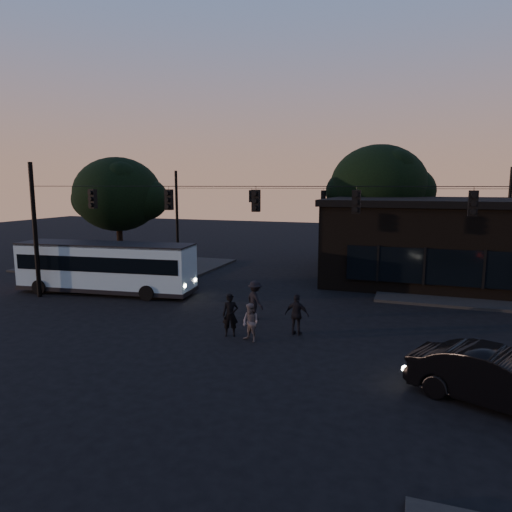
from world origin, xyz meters
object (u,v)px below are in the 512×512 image
(pedestrian_d, at_px, (255,300))
(bus, at_px, (106,265))
(car, at_px, (498,379))
(pedestrian_c, at_px, (297,315))
(building, at_px, (449,241))
(pedestrian_a, at_px, (230,315))
(pedestrian_b, at_px, (251,323))

(pedestrian_d, bearing_deg, bus, 28.05)
(car, relative_size, pedestrian_d, 2.65)
(car, bearing_deg, pedestrian_c, 80.90)
(bus, height_order, pedestrian_c, bus)
(building, relative_size, bus, 1.44)
(car, bearing_deg, pedestrian_a, 93.88)
(bus, relative_size, pedestrian_a, 5.88)
(car, height_order, pedestrian_a, pedestrian_a)
(car, bearing_deg, pedestrian_b, 93.93)
(car, relative_size, pedestrian_c, 2.77)
(bus, height_order, pedestrian_b, bus)
(pedestrian_b, xyz_separation_m, pedestrian_c, (1.56, 1.41, 0.10))
(pedestrian_a, distance_m, pedestrian_d, 2.65)
(bus, relative_size, pedestrian_b, 6.85)
(pedestrian_d, bearing_deg, car, -171.75)
(bus, distance_m, car, 20.89)
(building, bearing_deg, pedestrian_d, -126.75)
(pedestrian_b, xyz_separation_m, pedestrian_d, (-0.85, 2.99, 0.14))
(building, distance_m, car, 17.96)
(pedestrian_a, xyz_separation_m, pedestrian_c, (2.58, 1.07, -0.03))
(pedestrian_a, height_order, pedestrian_b, pedestrian_a)
(pedestrian_c, bearing_deg, pedestrian_d, -29.26)
(building, bearing_deg, pedestrian_a, -121.97)
(pedestrian_b, bearing_deg, pedestrian_d, 129.04)
(pedestrian_c, distance_m, pedestrian_d, 2.88)
(bus, height_order, car, bus)
(building, relative_size, pedestrian_a, 8.49)
(car, relative_size, pedestrian_b, 3.12)
(bus, xyz_separation_m, pedestrian_a, (9.80, -4.76, -0.74))
(bus, relative_size, pedestrian_c, 6.09)
(building, bearing_deg, pedestrian_c, -115.81)
(car, relative_size, pedestrian_a, 2.68)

